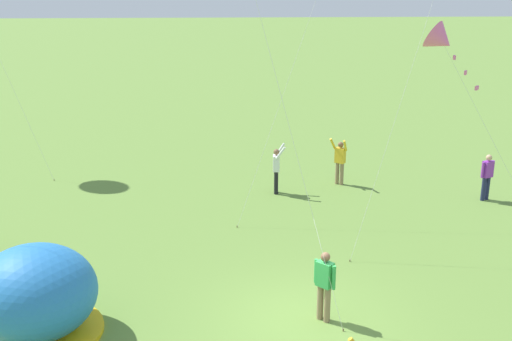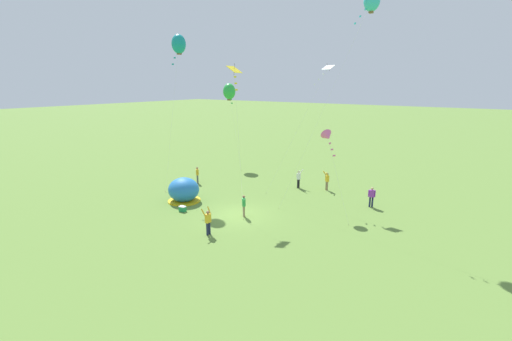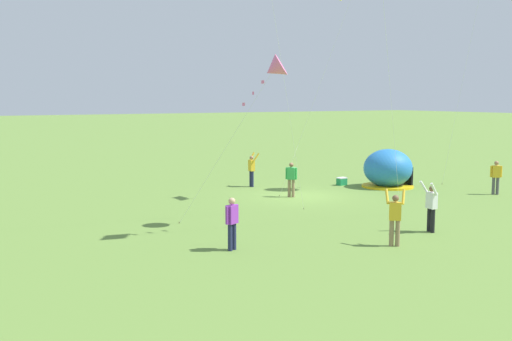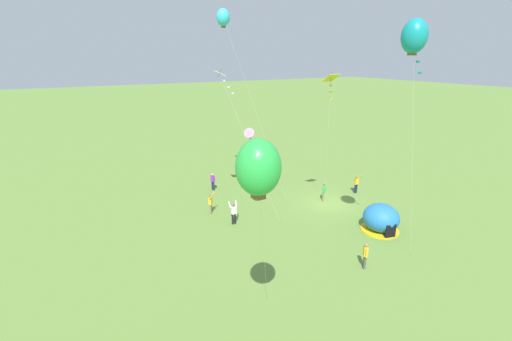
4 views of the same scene
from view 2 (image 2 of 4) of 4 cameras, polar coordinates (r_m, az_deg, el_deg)
ground_plane at (r=26.98m, az=-2.84°, el=-7.43°), size 300.00×300.00×0.00m
popup_tent at (r=30.39m, az=-11.97°, el=-3.22°), size 2.81×2.81×2.10m
cooler_box at (r=28.25m, az=-12.15°, el=-6.25°), size 0.56×0.41×0.44m
person_near_tent at (r=33.73m, az=7.12°, el=-1.27°), size 0.50×0.68×1.89m
person_watching_sky at (r=35.58m, az=-9.75°, el=-0.60°), size 0.49×0.42×1.72m
person_with_toddler at (r=29.88m, az=18.71°, el=-4.05°), size 0.55×0.37×1.72m
person_strolling at (r=23.52m, az=-8.01°, el=-8.30°), size 0.49×0.68×1.89m
person_flying_kite at (r=33.43m, az=11.74°, el=-1.60°), size 0.72×0.68×1.89m
person_far_back at (r=26.35m, az=-2.05°, el=-5.72°), size 0.43×0.46×1.72m
kite_teal at (r=34.09m, az=-12.76°, el=19.85°), size 1.30×3.36×14.35m
kite_pink at (r=27.48m, az=11.84°, el=5.58°), size 3.64×2.95×6.52m
kite_green at (r=43.73m, az=-4.49°, el=12.99°), size 4.67×3.58×10.01m
kite_cyan at (r=28.13m, az=18.74°, el=25.19°), size 5.84×4.06×16.36m
kite_yellow at (r=27.87m, az=-3.60°, el=15.85°), size 3.31×3.25×11.50m
kite_white at (r=31.01m, az=11.45°, el=15.76°), size 4.84×3.40×11.65m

